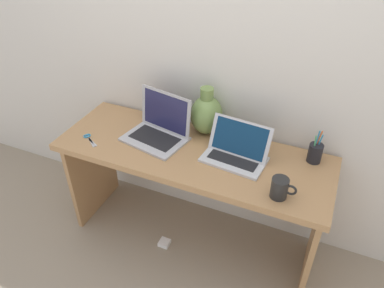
{
  "coord_description": "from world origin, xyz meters",
  "views": [
    {
      "loc": [
        0.67,
        -1.55,
        2.01
      ],
      "look_at": [
        0.0,
        0.0,
        0.79
      ],
      "focal_mm": 34.49,
      "sensor_mm": 36.0,
      "label": 1
    }
  ],
  "objects_px": {
    "laptop_right": "(237,150)",
    "pen_cup": "(315,153)",
    "laptop_left": "(160,126)",
    "scissors": "(89,138)",
    "coffee_mug": "(280,188)",
    "green_vase": "(206,114)",
    "power_brick": "(164,243)"
  },
  "relations": [
    {
      "from": "pen_cup",
      "to": "power_brick",
      "type": "distance_m",
      "value": 1.16
    },
    {
      "from": "laptop_left",
      "to": "power_brick",
      "type": "height_order",
      "value": "laptop_left"
    },
    {
      "from": "laptop_left",
      "to": "power_brick",
      "type": "bearing_deg",
      "value": -64.81
    },
    {
      "from": "laptop_right",
      "to": "coffee_mug",
      "type": "relative_size",
      "value": 2.86
    },
    {
      "from": "pen_cup",
      "to": "laptop_left",
      "type": "bearing_deg",
      "value": -172.43
    },
    {
      "from": "power_brick",
      "to": "laptop_left",
      "type": "bearing_deg",
      "value": 115.19
    },
    {
      "from": "laptop_left",
      "to": "coffee_mug",
      "type": "relative_size",
      "value": 3.16
    },
    {
      "from": "laptop_left",
      "to": "laptop_right",
      "type": "height_order",
      "value": "laptop_left"
    },
    {
      "from": "scissors",
      "to": "power_brick",
      "type": "height_order",
      "value": "scissors"
    },
    {
      "from": "power_brick",
      "to": "pen_cup",
      "type": "bearing_deg",
      "value": 22.08
    },
    {
      "from": "green_vase",
      "to": "laptop_left",
      "type": "bearing_deg",
      "value": -147.19
    },
    {
      "from": "laptop_left",
      "to": "laptop_right",
      "type": "distance_m",
      "value": 0.49
    },
    {
      "from": "power_brick",
      "to": "scissors",
      "type": "bearing_deg",
      "value": 179.14
    },
    {
      "from": "pen_cup",
      "to": "scissors",
      "type": "distance_m",
      "value": 1.31
    },
    {
      "from": "laptop_left",
      "to": "scissors",
      "type": "xyz_separation_m",
      "value": [
        -0.38,
        -0.2,
        -0.07
      ]
    },
    {
      "from": "laptop_left",
      "to": "green_vase",
      "type": "distance_m",
      "value": 0.29
    },
    {
      "from": "green_vase",
      "to": "power_brick",
      "type": "distance_m",
      "value": 0.93
    },
    {
      "from": "pen_cup",
      "to": "power_brick",
      "type": "bearing_deg",
      "value": -157.92
    },
    {
      "from": "power_brick",
      "to": "coffee_mug",
      "type": "bearing_deg",
      "value": -2.67
    },
    {
      "from": "laptop_right",
      "to": "green_vase",
      "type": "distance_m",
      "value": 0.31
    },
    {
      "from": "laptop_right",
      "to": "pen_cup",
      "type": "bearing_deg",
      "value": 19.3
    },
    {
      "from": "laptop_right",
      "to": "pen_cup",
      "type": "distance_m",
      "value": 0.43
    },
    {
      "from": "laptop_right",
      "to": "pen_cup",
      "type": "relative_size",
      "value": 1.89
    },
    {
      "from": "power_brick",
      "to": "green_vase",
      "type": "bearing_deg",
      "value": 68.34
    },
    {
      "from": "laptop_right",
      "to": "green_vase",
      "type": "relative_size",
      "value": 1.22
    },
    {
      "from": "laptop_left",
      "to": "pen_cup",
      "type": "xyz_separation_m",
      "value": [
        0.89,
        0.12,
        -0.01
      ]
    },
    {
      "from": "green_vase",
      "to": "coffee_mug",
      "type": "height_order",
      "value": "green_vase"
    },
    {
      "from": "green_vase",
      "to": "power_brick",
      "type": "xyz_separation_m",
      "value": [
        -0.14,
        -0.36,
        -0.85
      ]
    },
    {
      "from": "laptop_right",
      "to": "scissors",
      "type": "relative_size",
      "value": 2.66
    },
    {
      "from": "scissors",
      "to": "power_brick",
      "type": "distance_m",
      "value": 0.87
    },
    {
      "from": "pen_cup",
      "to": "power_brick",
      "type": "relative_size",
      "value": 2.74
    },
    {
      "from": "laptop_right",
      "to": "scissors",
      "type": "xyz_separation_m",
      "value": [
        -0.87,
        -0.17,
        -0.05
      ]
    }
  ]
}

